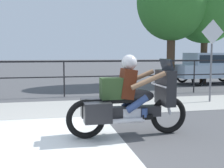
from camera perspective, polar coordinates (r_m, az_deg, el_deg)
ground_plane at (r=4.90m, az=-6.32°, el=-12.42°), size 120.00×120.00×0.00m
sidewalk_band at (r=8.18m, az=-8.90°, el=-4.78°), size 44.00×2.40×0.01m
crosswalk_band at (r=4.69m, az=-13.58°, el=-13.39°), size 2.77×6.00×0.01m
fence_railing at (r=10.15m, az=-9.75°, el=3.13°), size 36.00×0.05×1.30m
motorcycle at (r=5.29m, az=3.37°, el=-3.25°), size 2.35×0.76×1.54m
parked_car at (r=15.10m, az=19.41°, el=3.45°), size 3.93×1.80×1.57m
street_sign at (r=9.50m, az=19.61°, el=6.50°), size 0.77×0.06×2.61m
tree_behind_sign at (r=14.35m, az=12.09°, el=15.95°), size 3.39×3.39×5.89m
tree_behind_car at (r=15.52m, az=18.48°, el=15.14°), size 3.61×3.61×6.03m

